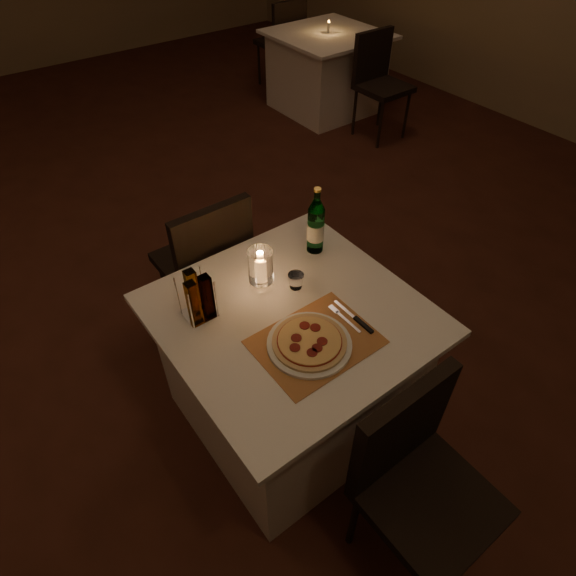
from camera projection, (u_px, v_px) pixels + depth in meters
floor at (200, 328)px, 2.87m from camera, size 8.00×10.00×0.02m
main_table at (291, 368)px, 2.18m from camera, size 1.00×1.00×0.74m
chair_near at (416, 471)px, 1.65m from camera, size 0.42×0.42×0.90m
chair_far at (207, 257)px, 2.48m from camera, size 0.42×0.42×0.90m
placemat at (315, 342)px, 1.82m from camera, size 0.45×0.34×0.00m
plate at (309, 344)px, 1.80m from camera, size 0.32×0.32×0.01m
pizza at (309, 341)px, 1.79m from camera, size 0.28×0.28×0.02m
fork at (342, 317)px, 1.91m from camera, size 0.02×0.18×0.00m
knife at (359, 321)px, 1.88m from camera, size 0.02×0.22×0.01m
tumbler at (296, 281)px, 2.02m from camera, size 0.07×0.07×0.07m
water_bottle at (316, 226)px, 2.13m from camera, size 0.08×0.08×0.32m
hurricane_candle at (261, 267)px, 1.95m from camera, size 0.10×0.10×0.20m
cruet_caddy at (198, 298)px, 1.85m from camera, size 0.12×0.12×0.21m
neighbor_table_right at (326, 72)px, 4.87m from camera, size 1.00×1.00×0.74m
neighbor_chair_ra at (378, 75)px, 4.33m from camera, size 0.42×0.42×0.90m
neighbor_chair_rb at (284, 36)px, 5.16m from camera, size 0.42×0.42×0.90m
neighbor_candle_right at (328, 27)px, 4.58m from camera, size 0.03×0.03×0.11m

